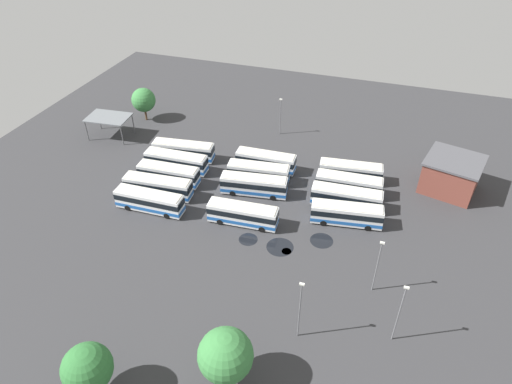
# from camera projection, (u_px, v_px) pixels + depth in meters

# --- Properties ---
(ground_plane) EXTENTS (108.00, 108.00, 0.00)m
(ground_plane) POSITION_uv_depth(u_px,v_px,m) (254.00, 194.00, 75.51)
(ground_plane) COLOR #333335
(bus_row0_slot0) EXTENTS (11.10, 2.81, 3.40)m
(bus_row0_slot0) POSITION_uv_depth(u_px,v_px,m) (150.00, 201.00, 71.11)
(bus_row0_slot0) COLOR silver
(bus_row0_slot0) RESTS_ON ground_plane
(bus_row0_slot1) EXTENTS (11.45, 3.48, 3.40)m
(bus_row0_slot1) POSITION_uv_depth(u_px,v_px,m) (158.00, 187.00, 74.20)
(bus_row0_slot1) COLOR silver
(bus_row0_slot1) RESTS_ON ground_plane
(bus_row0_slot2) EXTENTS (10.68, 3.08, 3.40)m
(bus_row0_slot2) POSITION_uv_depth(u_px,v_px,m) (169.00, 174.00, 77.09)
(bus_row0_slot2) COLOR silver
(bus_row0_slot2) RESTS_ON ground_plane
(bus_row0_slot3) EXTENTS (11.31, 2.99, 3.40)m
(bus_row0_slot3) POSITION_uv_depth(u_px,v_px,m) (176.00, 161.00, 80.30)
(bus_row0_slot3) COLOR silver
(bus_row0_slot3) RESTS_ON ground_plane
(bus_row0_slot4) EXTENTS (11.46, 3.92, 3.40)m
(bus_row0_slot4) POSITION_uv_depth(u_px,v_px,m) (184.00, 150.00, 83.28)
(bus_row0_slot4) COLOR silver
(bus_row0_slot4) RESTS_ON ground_plane
(bus_row1_slot0) EXTENTS (10.82, 3.23, 3.40)m
(bus_row1_slot0) POSITION_uv_depth(u_px,v_px,m) (243.00, 214.00, 68.48)
(bus_row1_slot0) COLOR silver
(bus_row1_slot0) RESTS_ON ground_plane
(bus_row1_slot2) EXTENTS (11.18, 4.09, 3.40)m
(bus_row1_slot2) POSITION_uv_depth(u_px,v_px,m) (254.00, 185.00, 74.54)
(bus_row1_slot2) COLOR silver
(bus_row1_slot2) RESTS_ON ground_plane
(bus_row1_slot3) EXTENTS (10.74, 3.75, 3.40)m
(bus_row1_slot3) POSITION_uv_depth(u_px,v_px,m) (259.00, 173.00, 77.44)
(bus_row1_slot3) COLOR silver
(bus_row1_slot3) RESTS_ON ground_plane
(bus_row1_slot4) EXTENTS (10.66, 2.86, 3.40)m
(bus_row1_slot4) POSITION_uv_depth(u_px,v_px,m) (266.00, 161.00, 80.39)
(bus_row1_slot4) COLOR silver
(bus_row1_slot4) RESTS_ON ground_plane
(bus_row2_slot1) EXTENTS (11.00, 4.12, 3.40)m
(bus_row2_slot1) POSITION_uv_depth(u_px,v_px,m) (347.00, 214.00, 68.51)
(bus_row2_slot1) COLOR silver
(bus_row2_slot1) RESTS_ON ground_plane
(bus_row2_slot2) EXTENTS (11.21, 3.19, 3.40)m
(bus_row2_slot2) POSITION_uv_depth(u_px,v_px,m) (346.00, 198.00, 71.80)
(bus_row2_slot2) COLOR silver
(bus_row2_slot2) RESTS_ON ground_plane
(bus_row2_slot3) EXTENTS (10.90, 3.11, 3.40)m
(bus_row2_slot3) POSITION_uv_depth(u_px,v_px,m) (349.00, 184.00, 74.69)
(bus_row2_slot3) COLOR silver
(bus_row2_slot3) RESTS_ON ground_plane
(bus_row2_slot4) EXTENTS (10.83, 3.75, 3.40)m
(bus_row2_slot4) POSITION_uv_depth(u_px,v_px,m) (351.00, 172.00, 77.70)
(bus_row2_slot4) COLOR silver
(bus_row2_slot4) RESTS_ON ground_plane
(depot_building) EXTENTS (10.53, 10.37, 5.84)m
(depot_building) POSITION_uv_depth(u_px,v_px,m) (451.00, 174.00, 75.04)
(depot_building) COLOR brown
(depot_building) RESTS_ON ground_plane
(maintenance_shelter) EXTENTS (8.57, 6.22, 4.36)m
(maintenance_shelter) POSITION_uv_depth(u_px,v_px,m) (108.00, 118.00, 88.59)
(maintenance_shelter) COLOR slate
(maintenance_shelter) RESTS_ON ground_plane
(lamp_post_far_corner) EXTENTS (0.56, 0.28, 8.95)m
(lamp_post_far_corner) POSITION_uv_depth(u_px,v_px,m) (399.00, 312.00, 50.01)
(lamp_post_far_corner) COLOR slate
(lamp_post_far_corner) RESTS_ON ground_plane
(lamp_post_mid_lot) EXTENTS (0.56, 0.28, 8.93)m
(lamp_post_mid_lot) POSITION_uv_depth(u_px,v_px,m) (300.00, 308.00, 50.40)
(lamp_post_mid_lot) COLOR slate
(lamp_post_mid_lot) RESTS_ON ground_plane
(lamp_post_by_building) EXTENTS (0.56, 0.28, 7.65)m
(lamp_post_by_building) POSITION_uv_depth(u_px,v_px,m) (280.00, 115.00, 89.35)
(lamp_post_by_building) COLOR slate
(lamp_post_by_building) RESTS_ON ground_plane
(lamp_post_near_entrance) EXTENTS (0.56, 0.28, 8.35)m
(lamp_post_near_entrance) POSITION_uv_depth(u_px,v_px,m) (377.00, 265.00, 56.20)
(lamp_post_near_entrance) COLOR slate
(lamp_post_near_entrance) RESTS_ON ground_plane
(tree_north_edge) EXTENTS (5.75, 5.75, 7.83)m
(tree_north_edge) POSITION_uv_depth(u_px,v_px,m) (226.00, 355.00, 45.61)
(tree_north_edge) COLOR brown
(tree_north_edge) RESTS_ON ground_plane
(tree_west_edge) EXTENTS (5.11, 5.11, 7.09)m
(tree_west_edge) POSITION_uv_depth(u_px,v_px,m) (87.00, 368.00, 44.92)
(tree_west_edge) COLOR brown
(tree_west_edge) RESTS_ON ground_plane
(tree_east_edge) EXTENTS (4.94, 4.94, 7.02)m
(tree_east_edge) POSITION_uv_depth(u_px,v_px,m) (144.00, 100.00, 94.12)
(tree_east_edge) COLOR brown
(tree_east_edge) RESTS_ON ground_plane
(puddle_back_corner) EXTENTS (3.41, 3.41, 0.01)m
(puddle_back_corner) POSITION_uv_depth(u_px,v_px,m) (322.00, 241.00, 66.41)
(puddle_back_corner) COLOR black
(puddle_back_corner) RESTS_ON ground_plane
(puddle_between_rows) EXTENTS (2.80, 2.80, 0.01)m
(puddle_between_rows) POSITION_uv_depth(u_px,v_px,m) (248.00, 239.00, 66.63)
(puddle_between_rows) COLOR black
(puddle_between_rows) RESTS_ON ground_plane
(puddle_centre_drain) EXTENTS (3.95, 3.95, 0.01)m
(puddle_centre_drain) POSITION_uv_depth(u_px,v_px,m) (280.00, 247.00, 65.33)
(puddle_centre_drain) COLOR black
(puddle_centre_drain) RESTS_ON ground_plane
(puddle_near_shelter) EXTENTS (1.40, 1.40, 0.01)m
(puddle_near_shelter) POSITION_uv_depth(u_px,v_px,m) (287.00, 251.00, 64.63)
(puddle_near_shelter) COLOR black
(puddle_near_shelter) RESTS_ON ground_plane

